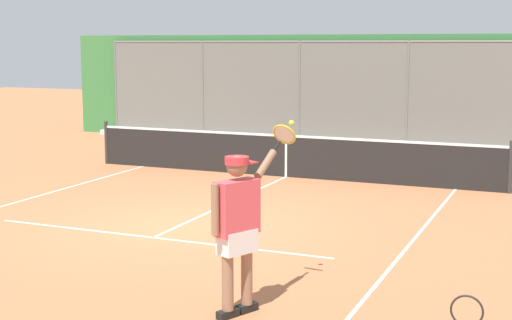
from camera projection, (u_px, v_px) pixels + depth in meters
ground_plane at (182, 225)px, 12.46m from camera, size 60.00×60.00×0.00m
court_line_markings at (147, 240)px, 11.45m from camera, size 7.56×10.62×0.01m
fence_backdrop at (358, 90)px, 22.08m from camera, size 19.03×1.37×3.25m
tennis_net at (286, 155)px, 16.84m from camera, size 9.71×0.09×1.07m
tennis_player at (238, 221)px, 8.18m from camera, size 0.57×1.43×2.08m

